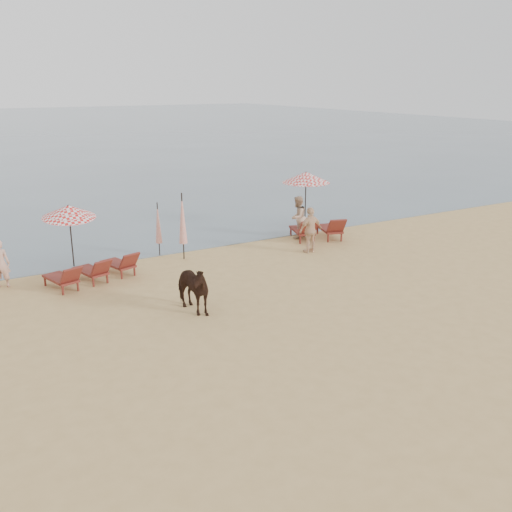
{
  "coord_description": "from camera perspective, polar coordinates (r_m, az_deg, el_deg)",
  "views": [
    {
      "loc": [
        -9.02,
        -10.67,
        6.66
      ],
      "look_at": [
        0.0,
        5.0,
        1.1
      ],
      "focal_mm": 40.0,
      "sensor_mm": 36.0,
      "label": 1
    }
  ],
  "objects": [
    {
      "name": "beachgoer_right_a",
      "position": [
        25.12,
        4.18,
        3.88
      ],
      "size": [
        1.14,
        1.06,
        1.88
      ],
      "primitive_type": "imported",
      "rotation": [
        0.0,
        0.0,
        3.65
      ],
      "color": "tan",
      "rests_on": "ground"
    },
    {
      "name": "lounger_cluster_right",
      "position": [
        24.98,
        6.2,
        2.72
      ],
      "size": [
        2.48,
        2.43,
        0.72
      ],
      "rotation": [
        0.0,
        0.0,
        -0.3
      ],
      "color": "maroon",
      "rests_on": "ground"
    },
    {
      "name": "cow",
      "position": [
        17.11,
        -6.62,
        -3.17
      ],
      "size": [
        1.1,
        1.92,
        1.53
      ],
      "primitive_type": "imported",
      "rotation": [
        0.0,
        0.0,
        0.16
      ],
      "color": "black",
      "rests_on": "ground"
    },
    {
      "name": "umbrella_open_right",
      "position": [
        26.57,
        5.03,
        7.85
      ],
      "size": [
        2.2,
        2.2,
        2.69
      ],
      "rotation": [
        0.0,
        0.0,
        -0.24
      ],
      "color": "black",
      "rests_on": "ground"
    },
    {
      "name": "umbrella_closed_right",
      "position": [
        22.7,
        -9.76,
        3.25
      ],
      "size": [
        0.26,
        0.26,
        2.16
      ],
      "rotation": [
        0.0,
        0.0,
        0.25
      ],
      "color": "black",
      "rests_on": "ground"
    },
    {
      "name": "umbrella_open_left_b",
      "position": [
        21.87,
        -18.22,
        4.26
      ],
      "size": [
        1.92,
        1.96,
        2.45
      ],
      "rotation": [
        0.0,
        0.0,
        -0.41
      ],
      "color": "black",
      "rests_on": "ground"
    },
    {
      "name": "ground",
      "position": [
        15.48,
        9.39,
        -8.64
      ],
      "size": [
        120.0,
        120.0,
        0.0
      ],
      "primitive_type": "plane",
      "color": "tan",
      "rests_on": "ground"
    },
    {
      "name": "beachgoer_left",
      "position": [
        20.85,
        -24.2,
        -0.69
      ],
      "size": [
        0.71,
        0.58,
        1.66
      ],
      "primitive_type": "imported",
      "rotation": [
        0.0,
        0.0,
        2.78
      ],
      "color": "tan",
      "rests_on": "ground"
    },
    {
      "name": "beachgoer_right_b",
      "position": [
        23.01,
        5.47,
        2.6
      ],
      "size": [
        1.12,
        0.53,
        1.87
      ],
      "primitive_type": "imported",
      "rotation": [
        0.0,
        0.0,
        3.21
      ],
      "color": "#DBB089",
      "rests_on": "ground"
    },
    {
      "name": "lounger_cluster_left",
      "position": [
        20.38,
        -15.92,
        -1.36
      ],
      "size": [
        3.21,
        2.39,
        0.63
      ],
      "rotation": [
        0.0,
        0.0,
        0.27
      ],
      "color": "maroon",
      "rests_on": "ground"
    },
    {
      "name": "umbrella_closed_left",
      "position": [
        22.05,
        -7.36,
        3.71
      ],
      "size": [
        0.32,
        0.32,
        2.62
      ],
      "rotation": [
        0.0,
        0.0,
        0.33
      ],
      "color": "black",
      "rests_on": "ground"
    }
  ]
}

